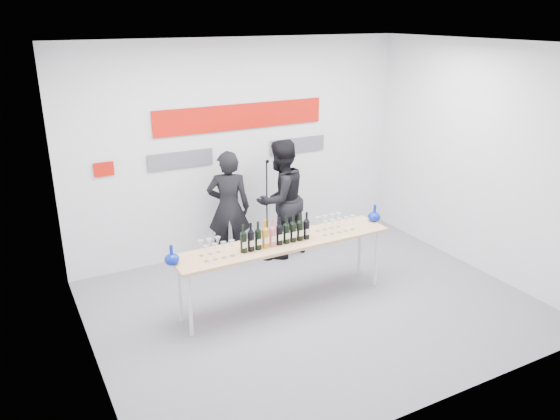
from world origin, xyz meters
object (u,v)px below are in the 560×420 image
Objects in this scene: tasting_table at (284,246)px; presenter_right at (281,199)px; mic_stand at (267,230)px; presenter_left at (229,208)px.

tasting_table is 1.57× the size of presenter_right.
presenter_right is 1.16× the size of mic_stand.
tasting_table is 1.36m from presenter_left.
presenter_left is (-0.12, 1.35, 0.06)m from tasting_table.
tasting_table is at bearing 118.76° from presenter_left.
presenter_right is at bearing 18.11° from mic_stand.
presenter_right is 0.46m from mic_stand.
presenter_right is at bearing -165.73° from presenter_left.
presenter_right reaches higher than presenter_left.
presenter_left reaches higher than mic_stand.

